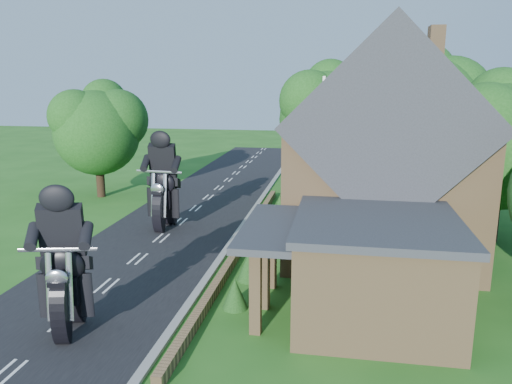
% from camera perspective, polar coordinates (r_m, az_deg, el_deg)
% --- Properties ---
extents(ground, '(120.00, 120.00, 0.00)m').
position_cam_1_polar(ground, '(20.47, -16.68, -10.26)').
color(ground, '#215A19').
rests_on(ground, ground).
extents(road, '(7.00, 80.00, 0.02)m').
position_cam_1_polar(road, '(20.47, -16.68, -10.23)').
color(road, black).
rests_on(road, ground).
extents(kerb, '(0.30, 80.00, 0.12)m').
position_cam_1_polar(kerb, '(19.17, -6.67, -11.20)').
color(kerb, gray).
rests_on(kerb, ground).
extents(garden_wall, '(0.30, 22.00, 0.40)m').
position_cam_1_polar(garden_wall, '(23.49, -1.70, -6.16)').
color(garden_wall, olive).
rests_on(garden_wall, ground).
extents(house, '(9.54, 8.64, 10.24)m').
position_cam_1_polar(house, '(23.09, 14.01, 3.74)').
color(house, olive).
rests_on(house, ground).
extents(annex, '(7.05, 5.94, 3.44)m').
position_cam_1_polar(annex, '(17.11, 13.00, -8.30)').
color(annex, olive).
rests_on(annex, ground).
extents(tree_house_right, '(6.51, 6.00, 8.40)m').
position_cam_1_polar(tree_house_right, '(26.71, 27.08, 5.73)').
color(tree_house_right, black).
rests_on(tree_house_right, ground).
extents(tree_behind_house, '(7.81, 7.20, 10.08)m').
position_cam_1_polar(tree_behind_house, '(33.38, 19.40, 9.35)').
color(tree_behind_house, black).
rests_on(tree_behind_house, ground).
extents(tree_behind_left, '(6.94, 6.40, 9.16)m').
position_cam_1_polar(tree_behind_left, '(33.95, 8.88, 9.12)').
color(tree_behind_left, black).
rests_on(tree_behind_left, ground).
extents(tree_far_road, '(6.08, 5.60, 7.84)m').
position_cam_1_polar(tree_far_road, '(34.72, -17.12, 7.32)').
color(tree_far_road, black).
rests_on(tree_far_road, ground).
extents(shrub_a, '(0.90, 0.90, 1.10)m').
position_cam_1_polar(shrub_a, '(17.71, -2.41, -11.50)').
color(shrub_a, '#153A12').
rests_on(shrub_a, ground).
extents(shrub_b, '(0.90, 0.90, 1.10)m').
position_cam_1_polar(shrub_b, '(19.96, -0.88, -8.59)').
color(shrub_b, '#153A12').
rests_on(shrub_b, ground).
extents(shrub_c, '(0.90, 0.90, 1.10)m').
position_cam_1_polar(shrub_c, '(22.27, 0.32, -6.27)').
color(shrub_c, '#153A12').
rests_on(shrub_c, ground).
extents(shrub_d, '(0.90, 0.90, 1.10)m').
position_cam_1_polar(shrub_d, '(26.99, 2.07, -2.84)').
color(shrub_d, '#153A12').
rests_on(shrub_d, ground).
extents(shrub_e, '(0.90, 0.90, 1.10)m').
position_cam_1_polar(shrub_e, '(29.39, 2.73, -1.54)').
color(shrub_e, '#153A12').
rests_on(shrub_e, ground).
extents(shrub_f, '(0.90, 0.90, 1.10)m').
position_cam_1_polar(shrub_f, '(31.80, 3.29, -0.44)').
color(shrub_f, '#153A12').
rests_on(shrub_f, ground).
extents(motorcycle_lead, '(0.71, 1.60, 1.45)m').
position_cam_1_polar(motorcycle_lead, '(17.04, -20.59, -12.74)').
color(motorcycle_lead, black).
rests_on(motorcycle_lead, ground).
extents(motorcycle_follow, '(0.56, 1.72, 1.57)m').
position_cam_1_polar(motorcycle_follow, '(26.94, -10.37, -2.56)').
color(motorcycle_follow, black).
rests_on(motorcycle_follow, ground).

